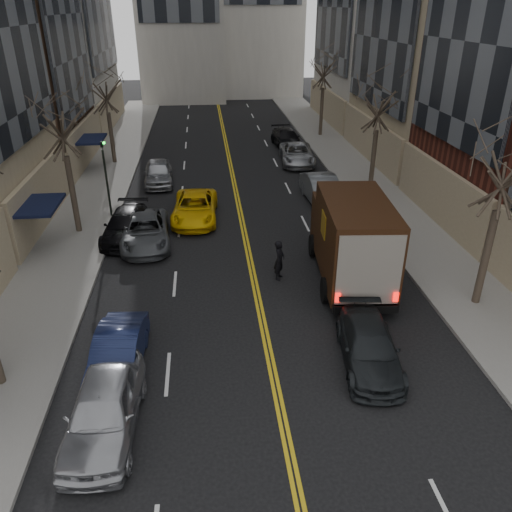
{
  "coord_description": "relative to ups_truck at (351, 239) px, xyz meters",
  "views": [
    {
      "loc": [
        -1.93,
        -5.27,
        11.04
      ],
      "look_at": [
        -0.12,
        11.99,
        2.2
      ],
      "focal_mm": 35.0,
      "sensor_mm": 36.0,
      "label": 1
    }
  ],
  "objects": [
    {
      "name": "sidewalk_right",
      "position": [
        4.8,
        13.33,
        -1.87
      ],
      "size": [
        4.0,
        66.0,
        0.15
      ],
      "primitive_type": "cube",
      "color": "slate",
      "rests_on": "ground"
    },
    {
      "name": "parked_rt_a",
      "position": [
        0.95,
        9.45,
        -1.12
      ],
      "size": [
        1.99,
        5.09,
        1.65
      ],
      "primitive_type": "imported",
      "rotation": [
        0.0,
        0.0,
        0.05
      ],
      "color": "#515559",
      "rests_on": "ground"
    },
    {
      "name": "pedestrian",
      "position": [
        -3.07,
        0.34,
        -1.03
      ],
      "size": [
        0.68,
        0.79,
        1.84
      ],
      "primitive_type": "imported",
      "rotation": [
        0.0,
        0.0,
        1.15
      ],
      "color": "black",
      "rests_on": "ground"
    },
    {
      "name": "tree_rt_near",
      "position": [
        4.6,
        -2.67,
        4.51
      ],
      "size": [
        3.2,
        3.2,
        8.71
      ],
      "color": "#382D23",
      "rests_on": "sidewalk_right"
    },
    {
      "name": "tree_rt_far",
      "position": [
        4.6,
        26.33,
        4.8
      ],
      "size": [
        3.2,
        3.2,
        9.11
      ],
      "color": "#382D23",
      "rests_on": "sidewalk_right"
    },
    {
      "name": "traffic_signal",
      "position": [
        -11.6,
        8.33,
        0.87
      ],
      "size": [
        0.29,
        0.26,
        4.7
      ],
      "color": "black",
      "rests_on": "sidewalk_left"
    },
    {
      "name": "parked_rt_c",
      "position": [
        0.9,
        22.89,
        -1.22
      ],
      "size": [
        2.4,
        5.11,
        1.44
      ],
      "primitive_type": "imported",
      "rotation": [
        0.0,
        0.0,
        0.08
      ],
      "color": "black",
      "rests_on": "ground"
    },
    {
      "name": "tree_lf_far",
      "position": [
        -13.0,
        19.33,
        4.08
      ],
      "size": [
        3.2,
        3.2,
        8.12
      ],
      "color": "#382D23",
      "rests_on": "sidewalk_left"
    },
    {
      "name": "taxi",
      "position": [
        -6.81,
        7.55,
        -1.22
      ],
      "size": [
        2.7,
        5.34,
        1.45
      ],
      "primitive_type": "imported",
      "rotation": [
        0.0,
        0.0,
        -0.06
      ],
      "color": "#EAB909",
      "rests_on": "ground"
    },
    {
      "name": "tree_lf_mid",
      "position": [
        -13.0,
        6.33,
        4.65
      ],
      "size": [
        3.2,
        3.2,
        8.91
      ],
      "color": "#382D23",
      "rests_on": "sidewalk_left"
    },
    {
      "name": "ups_truck",
      "position": [
        0.0,
        0.0,
        0.0
      ],
      "size": [
        3.34,
        7.24,
        3.86
      ],
      "rotation": [
        0.0,
        0.0,
        -0.08
      ],
      "color": "black",
      "rests_on": "ground"
    },
    {
      "name": "sidewalk_left",
      "position": [
        -13.2,
        13.33,
        -1.87
      ],
      "size": [
        4.0,
        66.0,
        0.15
      ],
      "primitive_type": "cube",
      "color": "slate",
      "rests_on": "ground"
    },
    {
      "name": "parked_lf_e",
      "position": [
        -9.3,
        14.19,
        -1.16
      ],
      "size": [
        2.15,
        4.73,
        1.57
      ],
      "primitive_type": "imported",
      "rotation": [
        0.0,
        0.0,
        0.06
      ],
      "color": "#999BA0",
      "rests_on": "ground"
    },
    {
      "name": "parked_lf_c",
      "position": [
        -9.3,
        4.58,
        -1.23
      ],
      "size": [
        2.76,
        5.29,
        1.42
      ],
      "primitive_type": "imported",
      "rotation": [
        0.0,
        0.0,
        0.08
      ],
      "color": "#46494D",
      "rests_on": "ground"
    },
    {
      "name": "tree_rt_mid",
      "position": [
        4.6,
        11.33,
        4.22
      ],
      "size": [
        3.2,
        3.2,
        8.32
      ],
      "color": "#382D23",
      "rests_on": "sidewalk_right"
    },
    {
      "name": "parked_lf_b",
      "position": [
        -9.3,
        -5.32,
        -1.25
      ],
      "size": [
        1.72,
        4.3,
        1.39
      ],
      "primitive_type": "imported",
      "rotation": [
        0.0,
        0.0,
        -0.06
      ],
      "color": "#121A3B",
      "rests_on": "ground"
    },
    {
      "name": "parked_lf_a",
      "position": [
        -9.3,
        -7.95,
        -1.14
      ],
      "size": [
        2.1,
        4.81,
        1.61
      ],
      "primitive_type": "imported",
      "rotation": [
        0.0,
        0.0,
        -0.04
      ],
      "color": "#A2A4A9",
      "rests_on": "ground"
    },
    {
      "name": "observer_sedan",
      "position": [
        -0.9,
        -5.8,
        -1.29
      ],
      "size": [
        2.36,
        4.7,
        1.31
      ],
      "rotation": [
        0.0,
        0.0,
        -0.12
      ],
      "color": "black",
      "rests_on": "ground"
    },
    {
      "name": "parked_lf_d",
      "position": [
        -10.4,
        5.48,
        -1.25
      ],
      "size": [
        2.36,
        4.95,
        1.39
      ],
      "primitive_type": "imported",
      "rotation": [
        0.0,
        0.0,
        -0.09
      ],
      "color": "black",
      "rests_on": "ground"
    },
    {
      "name": "parked_rt_b",
      "position": [
        0.9,
        17.94,
        -1.21
      ],
      "size": [
        2.84,
        5.45,
        1.47
      ],
      "primitive_type": "imported",
      "rotation": [
        0.0,
        0.0,
        -0.08
      ],
      "color": "#97999E",
      "rests_on": "ground"
    }
  ]
}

